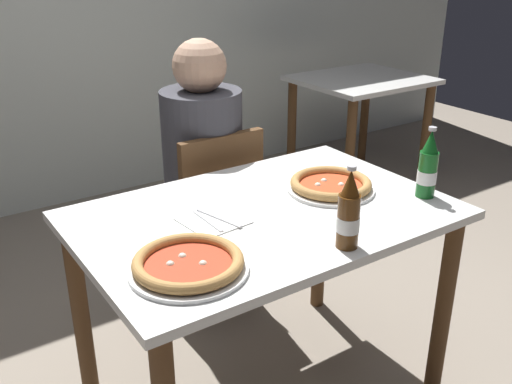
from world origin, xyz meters
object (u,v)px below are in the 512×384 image
at_px(napkin_with_cutlery, 214,220).
at_px(chair_behind_table, 210,210).
at_px(dining_table_background, 360,101).
at_px(pizza_margherita_near, 331,185).
at_px(beer_bottle_left, 428,168).
at_px(pizza_marinara_far, 188,264).
at_px(diner_seated, 204,185).
at_px(beer_bottle_center, 349,214).
at_px(dining_table_main, 264,242).

bearing_deg(napkin_with_cutlery, chair_behind_table, 61.54).
distance_m(dining_table_background, pizza_margherita_near, 1.93).
distance_m(dining_table_background, beer_bottle_left, 1.95).
bearing_deg(pizza_marinara_far, diner_seated, 58.60).
height_order(diner_seated, beer_bottle_center, diner_seated).
bearing_deg(pizza_marinara_far, beer_bottle_left, -0.91).
distance_m(diner_seated, beer_bottle_center, 1.03).
bearing_deg(beer_bottle_center, pizza_margherita_near, 55.52).
distance_m(chair_behind_table, napkin_with_cutlery, 0.71).
bearing_deg(pizza_marinara_far, napkin_with_cutlery, 47.16).
distance_m(diner_seated, beer_bottle_left, 0.99).
distance_m(dining_table_main, beer_bottle_center, 0.40).
relative_size(pizza_margherita_near, napkin_with_cutlery, 1.56).
distance_m(pizza_marinara_far, napkin_with_cutlery, 0.30).
bearing_deg(pizza_margherita_near, dining_table_background, 43.08).
bearing_deg(napkin_with_cutlery, pizza_marinara_far, -132.84).
xyz_separation_m(diner_seated, pizza_marinara_far, (-0.52, -0.85, 0.19)).
distance_m(diner_seated, dining_table_background, 1.69).
bearing_deg(diner_seated, beer_bottle_left, -66.00).
distance_m(pizza_margherita_near, pizza_marinara_far, 0.70).
bearing_deg(chair_behind_table, pizza_margherita_near, 103.96).
bearing_deg(dining_table_main, pizza_margherita_near, 2.15).
distance_m(beer_bottle_left, napkin_with_cutlery, 0.75).
bearing_deg(dining_table_background, pizza_marinara_far, -143.83).
height_order(diner_seated, napkin_with_cutlery, diner_seated).
relative_size(dining_table_main, napkin_with_cutlery, 6.07).
distance_m(chair_behind_table, pizza_marinara_far, 1.00).
height_order(chair_behind_table, beer_bottle_left, beer_bottle_left).
height_order(chair_behind_table, napkin_with_cutlery, chair_behind_table).
height_order(dining_table_background, pizza_margherita_near, pizza_margherita_near).
xyz_separation_m(dining_table_main, diner_seated, (0.14, 0.66, -0.05)).
bearing_deg(diner_seated, chair_behind_table, -89.80).
bearing_deg(napkin_with_cutlery, dining_table_main, -9.45).
distance_m(diner_seated, pizza_marinara_far, 1.02).
bearing_deg(beer_bottle_center, beer_bottle_left, 14.30).
relative_size(dining_table_background, beer_bottle_left, 3.24).
bearing_deg(pizza_marinara_far, chair_behind_table, 57.02).
relative_size(diner_seated, beer_bottle_center, 4.89).
xyz_separation_m(dining_table_main, pizza_marinara_far, (-0.38, -0.19, 0.13)).
distance_m(dining_table_main, chair_behind_table, 0.64).
bearing_deg(beer_bottle_center, diner_seated, 85.28).
bearing_deg(diner_seated, napkin_with_cutlery, -116.49).
height_order(pizza_marinara_far, beer_bottle_center, beer_bottle_center).
height_order(dining_table_background, napkin_with_cutlery, napkin_with_cutlery).
bearing_deg(napkin_with_cutlery, beer_bottle_center, -56.81).
height_order(beer_bottle_left, napkin_with_cutlery, beer_bottle_left).
relative_size(diner_seated, pizza_margherita_near, 3.92).
xyz_separation_m(dining_table_main, dining_table_background, (1.70, 1.33, -0.04)).
height_order(diner_seated, beer_bottle_left, diner_seated).
bearing_deg(beer_bottle_center, dining_table_background, 45.26).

